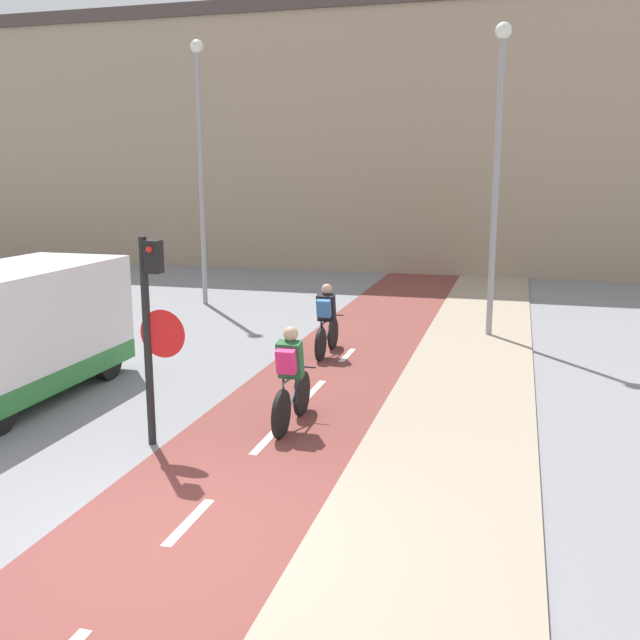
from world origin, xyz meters
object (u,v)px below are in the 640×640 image
Objects in this scene: street_lamp_far at (200,148)px; street_lamp_sidewalk at (498,151)px; traffic_light_pole at (152,318)px; cyclist_near at (291,381)px; van at (9,336)px; cyclist_far at (326,322)px.

street_lamp_sidewalk is (8.15, -2.11, -0.20)m from street_lamp_far.
traffic_light_pole is at bearing -117.28° from street_lamp_sidewalk.
cyclist_near is (5.54, -9.09, -3.69)m from street_lamp_far.
street_lamp_sidewalk is 8.23m from cyclist_near.
van is at bearing -86.12° from street_lamp_far.
traffic_light_pole is at bearing -19.88° from van.
street_lamp_far is 4.33× the size of cyclist_far.
street_lamp_sidewalk is (4.20, 8.15, 2.39)m from traffic_light_pole.
street_lamp_far reaches higher than traffic_light_pole.
traffic_light_pole is 3.62m from van.
van is at bearing -137.32° from street_lamp_sidewalk.
traffic_light_pole reaches higher than cyclist_near.
street_lamp_far is 7.83m from cyclist_far.
street_lamp_sidewalk reaches higher than traffic_light_pole.
street_lamp_far is at bearing 121.39° from cyclist_near.
van is (-4.93, 0.03, 0.37)m from cyclist_near.
traffic_light_pole is 1.74× the size of cyclist_far.
street_lamp_far is 11.26m from cyclist_near.
cyclist_far is (4.95, -4.82, -3.70)m from street_lamp_far.
street_lamp_far is at bearing 165.49° from street_lamp_sidewalk.
street_lamp_far is 8.42m from street_lamp_sidewalk.
traffic_light_pole is 1.70× the size of cyclist_near.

